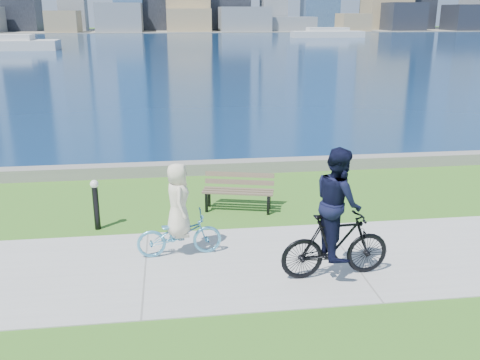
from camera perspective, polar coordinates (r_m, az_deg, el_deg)
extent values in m
plane|color=#336A1B|center=(10.92, 11.58, -8.18)|extent=(320.00, 320.00, 0.00)
cube|color=#A9A9A4|center=(10.92, 11.58, -8.13)|extent=(80.00, 3.50, 0.02)
cube|color=slate|center=(16.46, 4.71, 1.64)|extent=(90.00, 0.50, 0.35)
cube|color=#0B264C|center=(81.46, -5.32, 14.22)|extent=(320.00, 131.00, 0.01)
cube|color=slate|center=(139.37, -6.40, 15.58)|extent=(320.00, 30.00, 0.12)
cube|color=#8C7956|center=(130.84, -18.32, 15.73)|extent=(6.91, 8.24, 4.78)
cube|color=slate|center=(130.82, -12.72, 16.54)|extent=(10.20, 9.86, 6.46)
cube|color=#8C7956|center=(132.16, -5.52, 16.61)|extent=(10.23, 9.52, 5.23)
cube|color=slate|center=(131.92, 0.49, 16.77)|extent=(11.75, 8.79, 5.64)
cube|color=slate|center=(134.78, 5.38, 16.23)|extent=(11.53, 7.27, 3.36)
cube|color=#8C7956|center=(135.89, 11.96, 16.12)|extent=(6.89, 7.05, 4.16)
cube|color=black|center=(143.95, 16.96, 16.33)|extent=(8.88, 9.42, 6.70)
cube|color=black|center=(149.12, 22.76, 15.67)|extent=(7.86, 9.10, 6.20)
cube|color=silver|center=(103.68, 9.30, 15.09)|extent=(13.23, 3.78, 1.13)
cube|color=silver|center=(103.65, 9.33, 15.58)|extent=(7.56, 2.84, 0.66)
cube|color=black|center=(13.00, -3.60, -2.42)|extent=(0.08, 0.08, 0.48)
cube|color=black|center=(12.82, 3.03, -2.70)|extent=(0.08, 0.08, 0.48)
cube|color=black|center=(13.35, -3.30, -1.86)|extent=(0.08, 0.08, 0.48)
cube|color=black|center=(13.18, 3.14, -2.12)|extent=(0.08, 0.08, 0.48)
cube|color=brown|center=(12.80, -0.31, -1.46)|extent=(1.69, 0.53, 0.04)
cube|color=brown|center=(12.96, -0.21, -1.21)|extent=(1.69, 0.53, 0.04)
cube|color=brown|center=(13.12, -0.12, -0.97)|extent=(1.69, 0.53, 0.04)
cube|color=brown|center=(13.20, -0.06, -0.22)|extent=(1.68, 0.49, 0.12)
cube|color=brown|center=(13.17, -0.04, 0.57)|extent=(1.68, 0.49, 0.12)
cylinder|color=black|center=(12.30, -15.08, -2.86)|extent=(0.13, 0.13, 1.02)
sphere|color=white|center=(12.12, -15.29, -0.42)|extent=(0.19, 0.19, 0.19)
imported|color=#56AAD2|center=(10.70, -6.50, -5.76)|extent=(0.71, 1.72, 0.88)
imported|color=white|center=(10.44, -6.63, -2.11)|extent=(0.52, 0.76, 1.47)
imported|color=black|center=(9.90, 10.15, -6.85)|extent=(0.71, 2.06, 1.22)
imported|color=black|center=(9.59, 10.41, -2.39)|extent=(0.81, 1.01, 2.00)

